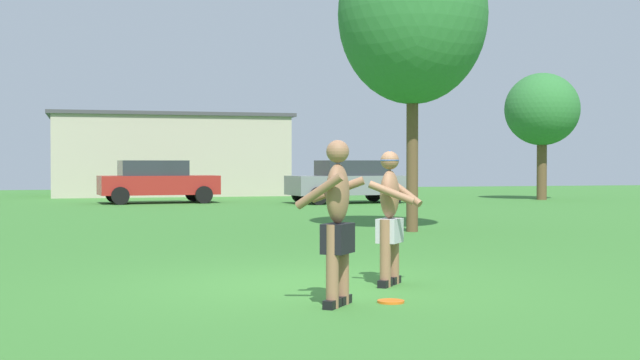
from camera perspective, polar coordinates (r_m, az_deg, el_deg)
The scene contains 9 objects.
ground_plane at distance 10.44m, azimuth -0.60°, elevation -7.02°, with size 80.00×80.00×0.00m, color #38752D.
player_with_cap at distance 10.42m, azimuth 4.68°, elevation -2.13°, with size 0.75×0.75×1.64m.
player_in_black at distance 8.88m, azimuth 1.14°, elevation -2.54°, with size 0.81×0.76×1.72m.
frisbee at distance 9.23m, azimuth 4.71°, elevation -8.03°, with size 0.29×0.29×0.03m, color orange.
car_gray_near_post at distance 31.78m, azimuth 1.89°, elevation -0.06°, with size 4.47×2.41×1.58m.
car_red_mid_lot at distance 32.38m, azimuth -10.75°, elevation -0.06°, with size 4.43×2.32×1.58m.
outbuilding_behind_lot at distance 40.57m, azimuth -9.96°, elevation 1.66°, with size 10.75×5.94×3.72m.
tree_left_field at distance 35.90m, azimuth 14.50°, elevation 4.51°, with size 3.00×3.00×5.12m.
tree_right_field at distance 18.90m, azimuth 6.15°, elevation 10.82°, with size 3.21×3.21×6.61m.
Camera 1 is at (-2.64, -9.99, 1.48)m, focal length 48.29 mm.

